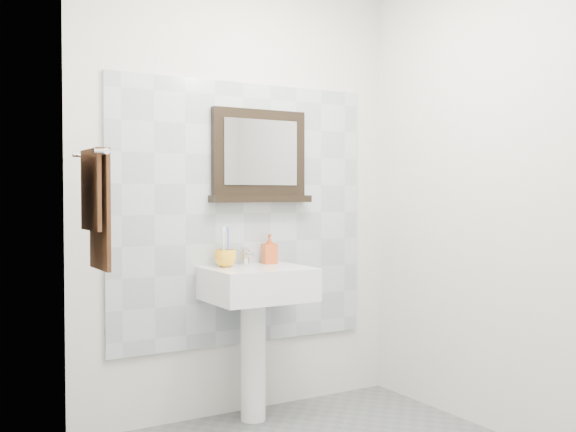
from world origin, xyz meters
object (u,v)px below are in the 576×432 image
object	(u,v)px
toothbrush_cup	(225,258)
hand_towel	(96,200)
soap_dispenser	(269,249)
pedestal_sink	(257,300)
framed_mirror	(259,159)

from	to	relation	value
toothbrush_cup	hand_towel	world-z (taller)	hand_towel
soap_dispenser	toothbrush_cup	bearing A→B (deg)	-166.44
pedestal_sink	soap_dispenser	size ratio (longest dim) A/B	5.62
pedestal_sink	framed_mirror	bearing A→B (deg)	58.38
toothbrush_cup	framed_mirror	world-z (taller)	framed_mirror
hand_towel	pedestal_sink	bearing A→B (deg)	10.52
framed_mirror	hand_towel	distance (m)	1.12
toothbrush_cup	hand_towel	distance (m)	0.88
toothbrush_cup	hand_towel	size ratio (longest dim) A/B	0.22
pedestal_sink	toothbrush_cup	xyz separation A→B (m)	(-0.14, 0.10, 0.23)
soap_dispenser	pedestal_sink	bearing A→B (deg)	-132.18
framed_mirror	hand_towel	size ratio (longest dim) A/B	1.15
soap_dispenser	framed_mirror	size ratio (longest dim) A/B	0.27
soap_dispenser	hand_towel	bearing A→B (deg)	-157.64
pedestal_sink	hand_towel	size ratio (longest dim) A/B	1.75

